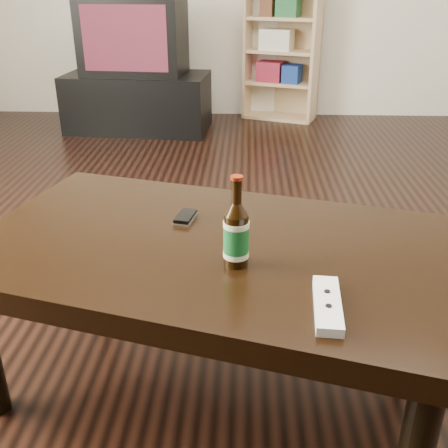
{
  "coord_description": "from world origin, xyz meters",
  "views": [
    {
      "loc": [
        -0.02,
        -1.75,
        1.15
      ],
      "look_at": [
        -0.07,
        -0.6,
        0.6
      ],
      "focal_mm": 42.0,
      "sensor_mm": 36.0,
      "label": 1
    }
  ],
  "objects_px": {
    "bookshelf": "(282,48)",
    "remote": "(328,305)",
    "beer_bottle": "(236,235)",
    "phone": "(185,217)",
    "tv": "(134,35)",
    "tv_stand": "(138,102)",
    "coffee_table": "(211,263)"
  },
  "relations": [
    {
      "from": "beer_bottle",
      "to": "phone",
      "type": "xyz_separation_m",
      "value": [
        -0.16,
        0.26,
        -0.08
      ]
    },
    {
      "from": "tv",
      "to": "beer_bottle",
      "type": "height_order",
      "value": "tv"
    },
    {
      "from": "tv",
      "to": "bookshelf",
      "type": "bearing_deg",
      "value": 26.05
    },
    {
      "from": "tv_stand",
      "to": "phone",
      "type": "distance_m",
      "value": 2.88
    },
    {
      "from": "beer_bottle",
      "to": "phone",
      "type": "height_order",
      "value": "beer_bottle"
    },
    {
      "from": "bookshelf",
      "to": "remote",
      "type": "height_order",
      "value": "bookshelf"
    },
    {
      "from": "phone",
      "to": "tv_stand",
      "type": "bearing_deg",
      "value": 115.39
    },
    {
      "from": "phone",
      "to": "coffee_table",
      "type": "bearing_deg",
      "value": -47.46
    },
    {
      "from": "tv",
      "to": "beer_bottle",
      "type": "distance_m",
      "value": 3.16
    },
    {
      "from": "tv_stand",
      "to": "bookshelf",
      "type": "height_order",
      "value": "bookshelf"
    },
    {
      "from": "remote",
      "to": "coffee_table",
      "type": "bearing_deg",
      "value": 136.22
    },
    {
      "from": "remote",
      "to": "tv",
      "type": "bearing_deg",
      "value": 112.47
    },
    {
      "from": "tv_stand",
      "to": "phone",
      "type": "bearing_deg",
      "value": -71.24
    },
    {
      "from": "tv_stand",
      "to": "phone",
      "type": "xyz_separation_m",
      "value": [
        0.7,
        -2.78,
        0.28
      ]
    },
    {
      "from": "bookshelf",
      "to": "coffee_table",
      "type": "height_order",
      "value": "bookshelf"
    },
    {
      "from": "tv",
      "to": "remote",
      "type": "distance_m",
      "value": 3.4
    },
    {
      "from": "tv_stand",
      "to": "bookshelf",
      "type": "xyz_separation_m",
      "value": [
        1.16,
        0.45,
        0.37
      ]
    },
    {
      "from": "tv",
      "to": "coffee_table",
      "type": "height_order",
      "value": "tv"
    },
    {
      "from": "bookshelf",
      "to": "beer_bottle",
      "type": "bearing_deg",
      "value": -75.52
    },
    {
      "from": "beer_bottle",
      "to": "tv_stand",
      "type": "bearing_deg",
      "value": 105.67
    },
    {
      "from": "coffee_table",
      "to": "phone",
      "type": "height_order",
      "value": "phone"
    },
    {
      "from": "phone",
      "to": "remote",
      "type": "bearing_deg",
      "value": -39.86
    },
    {
      "from": "tv_stand",
      "to": "beer_bottle",
      "type": "height_order",
      "value": "beer_bottle"
    },
    {
      "from": "bookshelf",
      "to": "remote",
      "type": "distance_m",
      "value": 3.68
    },
    {
      "from": "bookshelf",
      "to": "phone",
      "type": "height_order",
      "value": "bookshelf"
    },
    {
      "from": "beer_bottle",
      "to": "phone",
      "type": "relative_size",
      "value": 2.28
    },
    {
      "from": "bookshelf",
      "to": "remote",
      "type": "bearing_deg",
      "value": -72.11
    },
    {
      "from": "tv",
      "to": "beer_bottle",
      "type": "relative_size",
      "value": 3.4
    },
    {
      "from": "bookshelf",
      "to": "tv_stand",
      "type": "bearing_deg",
      "value": -139.18
    },
    {
      "from": "tv_stand",
      "to": "remote",
      "type": "distance_m",
      "value": 3.41
    },
    {
      "from": "beer_bottle",
      "to": "phone",
      "type": "bearing_deg",
      "value": 121.09
    },
    {
      "from": "tv",
      "to": "phone",
      "type": "xyz_separation_m",
      "value": [
        0.7,
        -2.78,
        -0.23
      ]
    }
  ]
}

